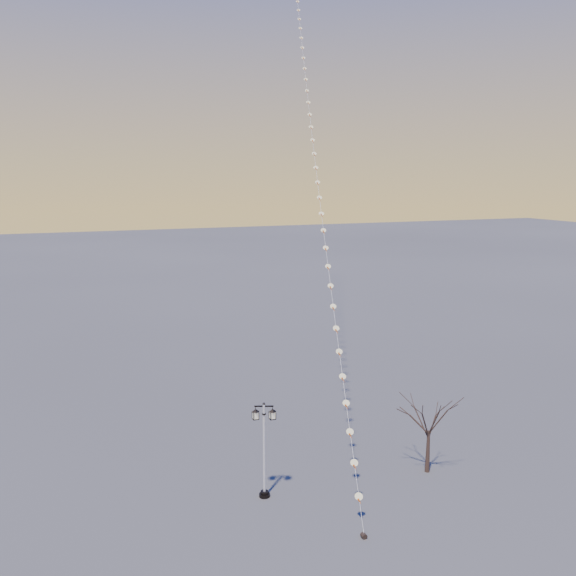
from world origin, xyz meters
TOP-DOWN VIEW (x-y plane):
  - ground at (0.00, 0.00)m, footprint 300.00×300.00m
  - street_lamp at (-1.35, 2.83)m, footprint 1.11×0.67m
  - bare_tree at (7.02, 2.12)m, footprint 2.38×2.38m
  - kite_train at (9.52, 22.54)m, footprint 17.01×49.22m

SIDE VIEW (x-z plane):
  - ground at x=0.00m, z-range 0.00..0.00m
  - street_lamp at x=-1.35m, z-range 0.24..4.81m
  - bare_tree at x=7.02m, z-range 0.77..4.72m
  - kite_train at x=9.52m, z-range -0.08..39.85m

